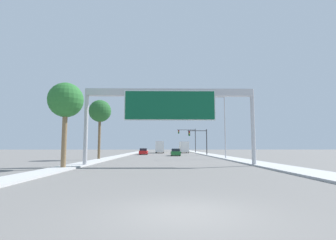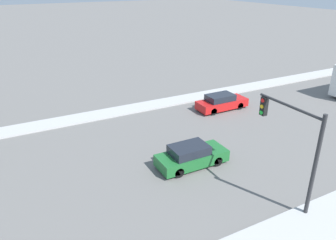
% 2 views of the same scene
% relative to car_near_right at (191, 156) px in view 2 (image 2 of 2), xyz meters
% --- Properties ---
extents(median_strip_left, '(2.00, 120.00, 0.15)m').
position_rel_car_near_right_xyz_m(median_strip_left, '(-10.75, 14.63, -0.61)').
color(median_strip_left, '#B3B3B3').
rests_on(median_strip_left, ground).
extents(car_near_right, '(1.84, 4.55, 1.45)m').
position_rel_car_near_right_xyz_m(car_near_right, '(0.00, 0.00, 0.00)').
color(car_near_right, '#1E662D').
rests_on(car_near_right, ground).
extents(car_far_left, '(1.76, 4.71, 1.44)m').
position_rel_car_near_right_xyz_m(car_far_left, '(-7.00, 7.52, -0.00)').
color(car_far_left, red).
rests_on(car_far_left, ground).
extents(traffic_light_near_intersection, '(4.13, 0.32, 5.50)m').
position_rel_car_near_right_xyz_m(traffic_light_near_intersection, '(5.37, 2.63, 3.04)').
color(traffic_light_near_intersection, '#2D2D30').
rests_on(traffic_light_near_intersection, ground).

